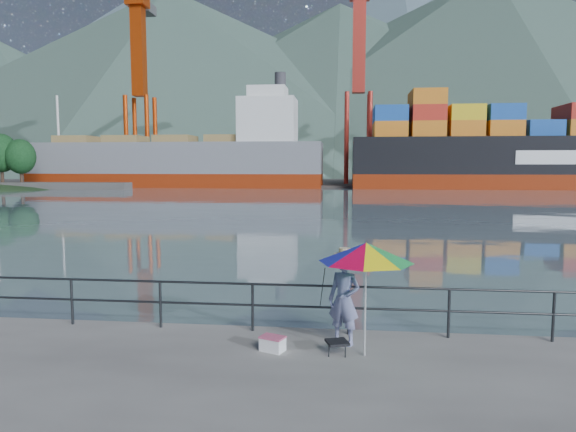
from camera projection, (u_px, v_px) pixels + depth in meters
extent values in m
cube|color=slate|center=(335.00, 177.00, 137.76)|extent=(500.00, 280.00, 0.00)
cube|color=#514F4C|center=(382.00, 182.00, 100.06)|extent=(200.00, 40.00, 0.40)
cylinder|color=#2D3033|center=(206.00, 283.00, 10.80)|extent=(22.00, 0.05, 0.05)
cylinder|color=#2D3033|center=(206.00, 304.00, 10.84)|extent=(22.00, 0.05, 0.05)
cube|color=#2D3033|center=(206.00, 306.00, 10.85)|extent=(22.00, 0.06, 1.00)
cone|color=#385147|center=(169.00, 81.00, 210.97)|extent=(312.00, 312.00, 75.00)
cone|color=#385147|center=(339.00, 89.00, 208.51)|extent=(282.88, 282.88, 68.00)
cone|color=#385147|center=(489.00, 73.00, 206.20)|extent=(332.80, 332.80, 80.00)
cube|color=yellow|center=(383.00, 162.00, 98.68)|extent=(6.00, 2.40, 7.80)
cube|color=yellow|center=(417.00, 162.00, 97.96)|extent=(6.00, 2.40, 7.80)
cube|color=yellow|center=(452.00, 176.00, 97.50)|extent=(6.00, 2.40, 2.60)
cube|color=#194CA5|center=(488.00, 162.00, 96.52)|extent=(6.00, 2.40, 7.80)
cube|color=#267F3F|center=(523.00, 169.00, 95.93)|extent=(6.00, 2.40, 5.20)
cube|color=orange|center=(559.00, 176.00, 95.34)|extent=(6.00, 2.40, 2.60)
cube|color=gray|center=(382.00, 169.00, 101.78)|extent=(6.00, 2.40, 5.20)
cube|color=#267F3F|center=(415.00, 162.00, 100.93)|extent=(6.00, 2.40, 7.80)
cube|color=#267F3F|center=(449.00, 176.00, 100.47)|extent=(6.00, 2.40, 2.60)
cube|color=yellow|center=(483.00, 169.00, 99.62)|extent=(6.00, 2.40, 5.20)
cube|color=yellow|center=(518.00, 162.00, 98.77)|extent=(6.00, 2.40, 7.80)
cube|color=gray|center=(553.00, 176.00, 98.31)|extent=(6.00, 2.40, 2.60)
cube|color=#267F3F|center=(380.00, 175.00, 104.88)|extent=(6.00, 2.40, 2.60)
imported|color=navy|center=(344.00, 300.00, 9.91)|extent=(0.75, 0.64, 1.75)
cylinder|color=white|center=(365.00, 304.00, 9.29)|extent=(0.04, 0.04, 1.91)
cone|color=#E2063B|center=(366.00, 252.00, 9.19)|extent=(1.85, 1.85, 0.35)
cube|color=black|center=(337.00, 342.00, 9.43)|extent=(0.48, 0.48, 0.05)
cube|color=#2D3033|center=(337.00, 349.00, 9.45)|extent=(0.32, 0.32, 0.20)
cube|color=white|center=(273.00, 344.00, 9.61)|extent=(0.51, 0.43, 0.25)
cylinder|color=black|center=(322.00, 331.00, 10.79)|extent=(0.19, 1.77, 1.25)
cube|color=maroon|center=(176.00, 181.00, 85.01)|extent=(48.33, 8.37, 2.50)
cube|color=gray|center=(176.00, 158.00, 84.63)|extent=(48.33, 8.37, 5.00)
cube|color=silver|center=(268.00, 121.00, 82.31)|extent=(9.00, 7.03, 7.00)
cube|color=maroon|center=(538.00, 182.00, 78.91)|extent=(56.80, 9.47, 2.50)
cube|color=black|center=(540.00, 156.00, 78.51)|extent=(56.80, 9.47, 5.60)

